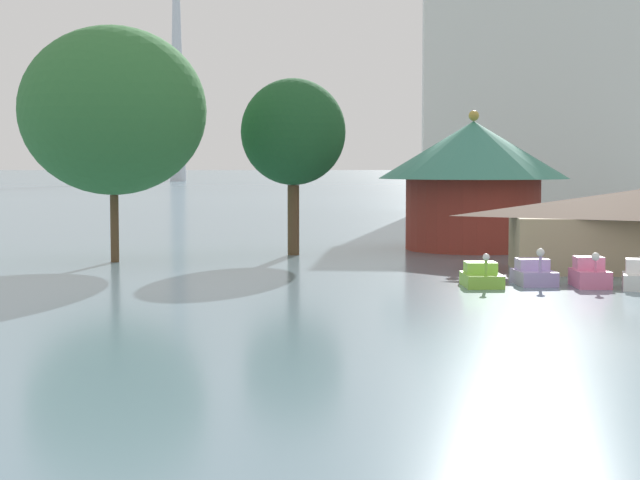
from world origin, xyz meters
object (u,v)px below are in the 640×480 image
at_px(pedal_boat_lavender, 534,274).
at_px(shoreline_tree_mid, 293,133).
at_px(pedal_boat_lime, 481,277).
at_px(pedal_boat_pink, 590,275).
at_px(distant_broadcast_tower, 176,2).
at_px(shoreline_tree_tall_left, 113,111).
at_px(background_building_block, 538,88).
at_px(green_roof_pavilion, 473,174).

xyz_separation_m(pedal_boat_lavender, shoreline_tree_mid, (-13.05, 14.92, 7.12)).
xyz_separation_m(pedal_boat_lime, pedal_boat_lavender, (2.50, 0.95, 0.05)).
xyz_separation_m(pedal_boat_pink, distant_broadcast_tower, (-85.35, 293.60, 58.49)).
height_order(pedal_boat_lavender, shoreline_tree_mid, shoreline_tree_mid).
relative_size(shoreline_tree_tall_left, background_building_block, 0.47).
distance_m(shoreline_tree_tall_left, shoreline_tree_mid, 11.33).
xyz_separation_m(green_roof_pavilion, distant_broadcast_tower, (-81.23, 272.79, 54.08)).
xyz_separation_m(shoreline_tree_tall_left, background_building_block, (31.46, 61.84, 5.61)).
height_order(pedal_boat_lime, pedal_boat_pink, pedal_boat_pink).
distance_m(pedal_boat_pink, background_building_block, 73.43).
bearing_deg(distant_broadcast_tower, pedal_boat_lime, -74.70).
height_order(green_roof_pavilion, shoreline_tree_mid, shoreline_tree_mid).
xyz_separation_m(green_roof_pavilion, shoreline_tree_tall_left, (-21.16, -10.79, 3.73)).
distance_m(shoreline_tree_mid, distant_broadcast_tower, 291.17).
bearing_deg(shoreline_tree_tall_left, background_building_block, 63.04).
distance_m(green_roof_pavilion, shoreline_tree_tall_left, 24.04).
xyz_separation_m(shoreline_tree_tall_left, distant_broadcast_tower, (-60.07, 283.58, 50.34)).
xyz_separation_m(shoreline_tree_mid, distant_broadcast_tower, (-69.83, 277.95, 51.44)).
distance_m(pedal_boat_pink, green_roof_pavilion, 21.67).
bearing_deg(shoreline_tree_tall_left, distant_broadcast_tower, 101.96).
bearing_deg(green_roof_pavilion, shoreline_tree_tall_left, -152.98).
relative_size(pedal_boat_pink, green_roof_pavilion, 0.20).
distance_m(pedal_boat_lavender, shoreline_tree_mid, 21.06).
bearing_deg(pedal_boat_lavender, background_building_block, 163.92).
bearing_deg(green_roof_pavilion, pedal_boat_lime, -92.31).
bearing_deg(distant_broadcast_tower, shoreline_tree_tall_left, -78.04).
height_order(green_roof_pavilion, shoreline_tree_tall_left, shoreline_tree_tall_left).
height_order(green_roof_pavilion, background_building_block, background_building_block).
distance_m(pedal_boat_lime, background_building_block, 74.24).
distance_m(shoreline_tree_mid, background_building_block, 60.63).
bearing_deg(pedal_boat_lavender, pedal_boat_pink, 64.31).
bearing_deg(shoreline_tree_mid, distant_broadcast_tower, 104.10).
height_order(pedal_boat_lavender, distant_broadcast_tower, distant_broadcast_tower).
bearing_deg(distant_broadcast_tower, pedal_boat_lavender, -74.20).
distance_m(shoreline_tree_tall_left, distant_broadcast_tower, 294.21).
xyz_separation_m(pedal_boat_lavender, pedal_boat_pink, (2.47, -0.73, 0.07)).
relative_size(pedal_boat_lime, shoreline_tree_tall_left, 0.21).
xyz_separation_m(shoreline_tree_tall_left, shoreline_tree_mid, (9.77, 5.63, -1.10)).
relative_size(shoreline_tree_mid, distant_broadcast_tower, 0.08).
height_order(pedal_boat_lime, shoreline_tree_tall_left, shoreline_tree_tall_left).
bearing_deg(shoreline_tree_mid, green_roof_pavilion, 24.38).
distance_m(green_roof_pavilion, background_building_block, 52.91).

